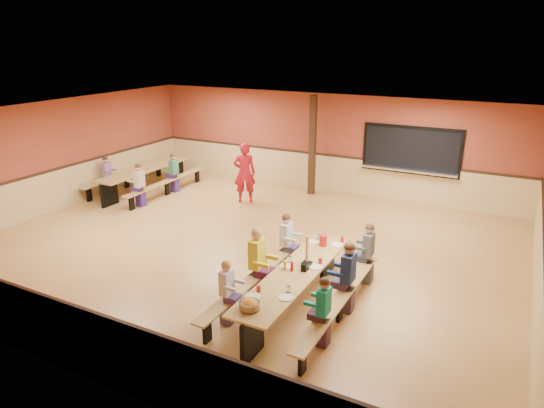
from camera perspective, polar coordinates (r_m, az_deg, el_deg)
The scene contains 23 objects.
ground at distance 11.30m, azimuth -3.25°, elevation -4.98°, with size 12.00×12.00×0.00m, color #A0733D.
room_envelope at distance 11.04m, azimuth -3.32°, elevation -1.70°, with size 12.04×10.04×3.02m.
kitchen_pass_through at distance 14.41m, azimuth 16.02°, elevation 5.87°, with size 2.78×0.28×1.38m.
structural_post at distance 14.68m, azimuth 4.78°, elevation 6.82°, with size 0.18×0.18×3.00m, color black.
cafeteria_table_main at distance 8.61m, azimuth 2.83°, elevation -9.19°, with size 1.91×3.70×0.74m.
cafeteria_table_second at distance 15.62m, azimuth -14.65°, elevation 3.33°, with size 1.91×3.70×0.74m.
seated_child_white_left at distance 8.22m, azimuth -5.31°, elevation -10.37°, with size 0.34×0.28×1.15m, color silver, non-canonical shape.
seated_adult_yellow at distance 8.95m, azimuth -1.74°, elevation -6.93°, with size 0.44×0.36×1.36m, color gold, non-canonical shape.
seated_child_grey_left at distance 9.96m, azimuth 1.68°, elevation -4.58°, with size 0.37×0.30×1.21m, color silver, non-canonical shape.
seated_child_teal_right at distance 7.69m, azimuth 6.06°, elevation -12.57°, with size 0.34×0.28×1.16m, color #138877, non-canonical shape.
seated_child_navy_right at distance 8.59m, azimuth 8.91°, elevation -8.58°, with size 0.41×0.33×1.29m, color navy, non-canonical shape.
seated_child_char_right at distance 9.64m, azimuth 11.22°, elevation -5.78°, with size 0.37×0.31×1.22m, color #494B52, non-canonical shape.
seated_child_purple_sec at distance 15.63m, azimuth -18.82°, elevation 3.16°, with size 0.35×0.29×1.17m, color #895E9A, non-canonical shape.
seated_child_green_sec at distance 15.35m, azimuth -11.44°, elevation 3.60°, with size 0.37×0.30×1.20m, color #2F6C55, non-canonical shape.
seated_child_tan_sec at distance 14.23m, azimuth -15.29°, elevation 2.12°, with size 0.38×0.31×1.23m, color tan, non-canonical shape.
standing_woman at distance 14.04m, azimuth -3.25°, elevation 3.70°, with size 0.64×0.42×1.76m, color #A5121E.
punch_pitcher at distance 9.50m, azimuth 6.04°, elevation -4.28°, with size 0.16×0.16×0.22m, color red.
chip_bowl at distance 7.39m, azimuth -2.68°, elevation -11.75°, with size 0.32×0.32×0.15m, color #FFA328, non-canonical shape.
napkin_dispenser at distance 8.53m, azimuth 3.91°, elevation -7.40°, with size 0.10×0.14×0.13m, color black.
condiment_mustard at distance 8.53m, azimuth 1.53°, elevation -7.22°, with size 0.06×0.06×0.17m, color yellow.
condiment_ketchup at distance 8.49m, azimuth 2.35°, elevation -7.36°, with size 0.06×0.06×0.17m, color #B2140F.
table_paddle at distance 8.68m, azimuth 4.13°, elevation -6.38°, with size 0.16×0.16×0.56m.
place_settings at distance 8.49m, azimuth 2.86°, elevation -7.59°, with size 0.65×3.30×0.11m, color beige, non-canonical shape.
Camera 1 is at (5.32, -8.84, 4.60)m, focal length 32.00 mm.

